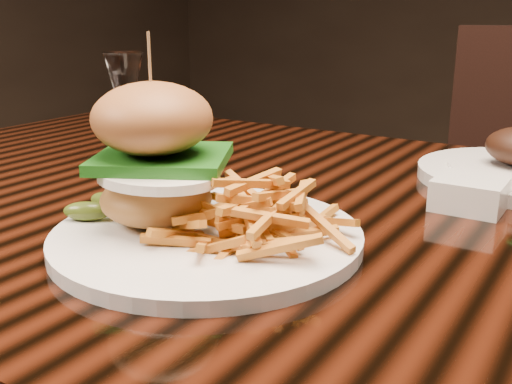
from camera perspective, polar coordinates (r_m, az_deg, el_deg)
The scene contains 5 objects.
dining_table at distance 0.78m, azimuth 6.34°, elevation -6.62°, with size 1.60×0.90×0.75m.
burger_plate at distance 0.61m, azimuth -5.59°, elevation -0.02°, with size 0.32×0.32×0.21m.
ramekin at distance 0.78m, azimuth 19.72°, elevation -0.13°, with size 0.08×0.08×0.04m, color silver.
wine_glass at distance 0.97m, azimuth -12.39°, elevation 10.15°, with size 0.06×0.06×0.17m.
water_tumbler at distance 0.93m, azimuth -7.29°, elevation 5.01°, with size 0.06×0.06×0.09m, color white.
Camera 1 is at (0.31, -0.65, 0.98)m, focal length 42.00 mm.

